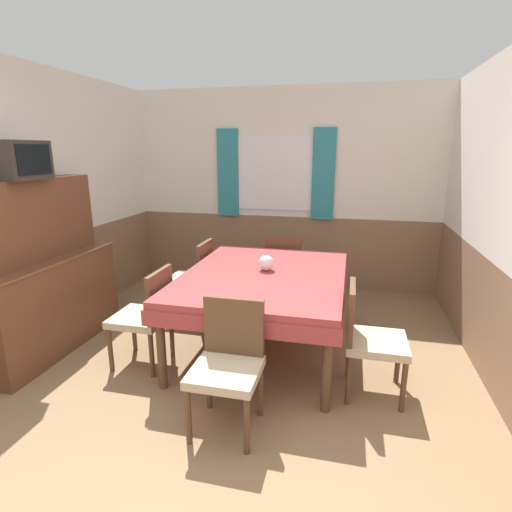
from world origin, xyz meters
The scene contains 13 objects.
ground_plane centered at (0.00, 0.00, 0.00)m, with size 16.00×16.00×0.00m, color #846647.
wall_back centered at (-0.01, 3.76, 1.31)m, with size 4.42×0.09×2.60m.
wall_left centered at (-2.04, 1.87, 1.30)m, with size 0.05×4.14×2.60m.
wall_right centered at (2.04, 1.87, 1.30)m, with size 0.05×4.14×2.60m.
dining_table centered at (0.16, 1.85, 0.64)m, with size 1.45×1.88×0.74m.
chair_left_near centered at (-0.75, 1.32, 0.47)m, with size 0.44×0.44×0.86m.
chair_head_near centered at (0.16, 0.73, 0.47)m, with size 0.44×0.44×0.86m.
chair_right_near centered at (1.07, 1.32, 0.47)m, with size 0.44×0.44×0.86m.
chair_head_window centered at (0.16, 2.98, 0.47)m, with size 0.44×0.44×0.86m.
chair_left_far centered at (-0.75, 2.39, 0.47)m, with size 0.44×0.44×0.86m.
sideboard centered at (-1.79, 1.38, 0.67)m, with size 0.46×1.50×1.58m.
tv centered at (-1.76, 1.26, 1.74)m, with size 0.29×0.43×0.31m.
vase centered at (0.16, 1.92, 0.81)m, with size 0.15×0.15×0.15m.
Camera 1 is at (0.89, -1.53, 1.82)m, focal length 28.00 mm.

